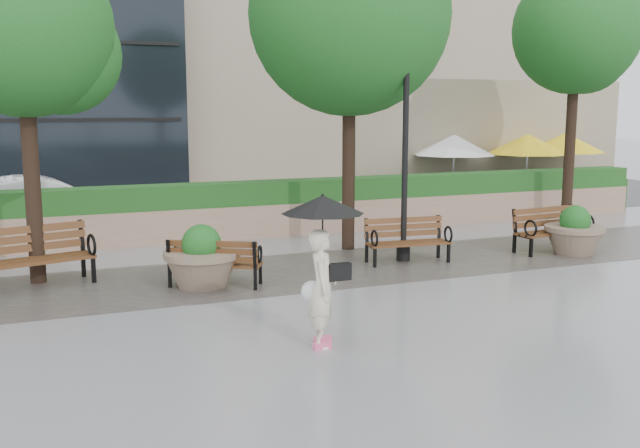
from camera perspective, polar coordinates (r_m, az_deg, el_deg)
name	(u,v)px	position (r m, az deg, el deg)	size (l,w,h in m)	color
ground	(353,314)	(11.04, 2.69, -7.19)	(100.00, 100.00, 0.00)	gray
cobble_strip	(288,272)	(13.73, -2.54, -3.87)	(28.00, 3.20, 0.01)	#383330
hedge_wall	(233,211)	(17.37, -6.96, 1.08)	(24.00, 0.80, 1.35)	tan
cafe_wall	(491,142)	(24.08, 13.49, 6.37)	(10.00, 0.60, 4.00)	tan
cafe_hedge	(518,198)	(22.16, 15.57, 2.02)	(8.00, 0.50, 0.90)	#1A4E1A
asphalt_street	(198,215)	(21.32, -9.73, 0.74)	(40.00, 7.00, 0.00)	black
bench_1	(34,270)	(13.48, -21.88, -3.43)	(2.12, 1.26, 1.07)	brown
bench_2	(215,272)	(12.75, -8.36, -3.83)	(1.70, 1.32, 0.86)	brown
bench_3	(407,250)	(14.60, 7.01, -2.07)	(1.75, 0.83, 0.91)	brown
bench_4	(552,239)	(16.42, 18.03, -1.13)	(1.85, 0.89, 0.96)	brown
planter_left	(202,263)	(12.68, -9.42, -3.08)	(1.34, 1.34, 1.12)	#7F6B56
planter_right	(574,235)	(16.28, 19.68, -0.85)	(1.27, 1.27, 1.06)	#7F6B56
lamppost	(405,169)	(14.55, 6.80, 4.41)	(0.28, 0.28, 4.31)	black
tree_0	(32,35)	(13.67, -22.05, 13.84)	(3.23, 3.09, 6.04)	black
tree_1	(355,21)	(15.88, 2.78, 15.90)	(4.30, 4.30, 7.24)	black
tree_2	(579,36)	(20.65, 19.99, 13.93)	(3.43, 3.32, 6.79)	black
patio_umb_white	(454,145)	(22.11, 10.67, 6.19)	(2.50, 2.50, 2.30)	black
patio_umb_yellow_a	(528,145)	(23.12, 16.28, 6.11)	(2.50, 2.50, 2.30)	black
patio_umb_yellow_b	(565,143)	(24.46, 19.02, 6.13)	(2.50, 2.50, 2.30)	black
car_right	(43,203)	(19.63, -21.31, 1.56)	(1.49, 4.26, 1.40)	white
pedestrian	(322,255)	(9.33, 0.19, -2.53)	(1.09, 1.09, 2.00)	#EDE6C7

